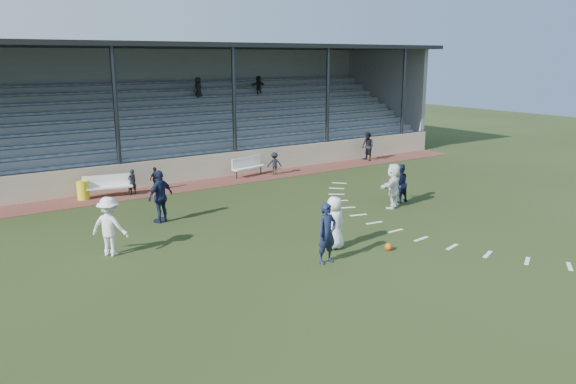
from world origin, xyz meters
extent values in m
plane|color=#253214|center=(0.00, 0.00, 0.00)|extent=(90.00, 90.00, 0.00)
cube|color=brown|center=(0.00, 10.50, 0.01)|extent=(34.00, 2.00, 0.02)
cube|color=beige|center=(0.00, 11.55, 0.60)|extent=(34.00, 0.18, 1.20)
cube|color=white|center=(-3.93, 10.47, 0.45)|extent=(2.04, 0.82, 0.06)
cube|color=white|center=(-3.93, 10.69, 0.70)|extent=(1.97, 0.49, 0.54)
cylinder|color=#2D3035|center=(-4.76, 10.65, 0.22)|extent=(0.06, 0.06, 0.40)
cylinder|color=#2D3035|center=(-3.10, 10.29, 0.22)|extent=(0.06, 0.06, 0.40)
cube|color=white|center=(3.32, 10.83, 0.45)|extent=(2.04, 0.84, 0.06)
cube|color=white|center=(3.32, 11.05, 0.70)|extent=(1.96, 0.51, 0.54)
cylinder|color=#2D3035|center=(2.49, 10.64, 0.22)|extent=(0.06, 0.06, 0.40)
cylinder|color=#2D3035|center=(4.14, 11.03, 0.22)|extent=(0.06, 0.06, 0.40)
cylinder|color=yellow|center=(-4.94, 10.72, 0.42)|extent=(0.50, 0.50, 0.79)
sphere|color=#CB500B|center=(1.23, -1.32, 0.12)|extent=(0.24, 0.24, 0.24)
imported|color=white|center=(-0.09, -0.21, 0.85)|extent=(0.84, 0.55, 1.71)
imported|color=#141C37|center=(-1.06, -1.06, 0.91)|extent=(0.70, 0.49, 1.82)
imported|color=#141C37|center=(5.86, 2.80, 0.81)|extent=(0.79, 0.62, 1.62)
imported|color=white|center=(-6.11, 3.22, 0.92)|extent=(1.30, 1.34, 1.84)
imported|color=#141C37|center=(-3.47, 5.69, 0.98)|extent=(1.24, 0.88, 1.95)
imported|color=white|center=(5.02, 2.33, 0.91)|extent=(1.75, 1.22, 1.81)
imported|color=black|center=(11.28, 10.70, 0.85)|extent=(0.67, 0.84, 1.66)
imported|color=black|center=(-2.90, 10.41, 0.58)|extent=(0.47, 0.38, 1.12)
imported|color=black|center=(-1.75, 10.59, 0.55)|extent=(0.67, 0.45, 1.06)
imported|color=black|center=(4.62, 10.44, 0.60)|extent=(0.85, 0.70, 1.15)
cube|color=gray|center=(0.00, 12.10, 0.60)|extent=(34.00, 0.80, 1.20)
cube|color=gray|center=(0.00, 12.20, 1.25)|extent=(33.00, 0.28, 0.10)
cube|color=gray|center=(0.00, 12.90, 0.80)|extent=(34.00, 0.80, 1.60)
cube|color=gray|center=(0.00, 13.00, 1.65)|extent=(33.00, 0.28, 0.10)
cube|color=gray|center=(0.00, 13.70, 1.00)|extent=(34.00, 0.80, 2.00)
cube|color=gray|center=(0.00, 13.80, 2.05)|extent=(33.00, 0.28, 0.10)
cube|color=gray|center=(0.00, 14.50, 1.20)|extent=(34.00, 0.80, 2.40)
cube|color=gray|center=(0.00, 14.60, 2.45)|extent=(33.00, 0.28, 0.10)
cube|color=gray|center=(0.00, 15.30, 1.40)|extent=(34.00, 0.80, 2.80)
cube|color=gray|center=(0.00, 15.40, 2.85)|extent=(33.00, 0.28, 0.10)
cube|color=gray|center=(0.00, 16.10, 1.60)|extent=(34.00, 0.80, 3.20)
cube|color=gray|center=(0.00, 16.20, 3.25)|extent=(33.00, 0.28, 0.10)
cube|color=gray|center=(0.00, 16.90, 1.80)|extent=(34.00, 0.80, 3.60)
cube|color=gray|center=(0.00, 17.00, 3.65)|extent=(33.00, 0.28, 0.10)
cube|color=gray|center=(0.00, 17.70, 2.00)|extent=(34.00, 0.80, 4.00)
cube|color=gray|center=(0.00, 17.80, 4.05)|extent=(33.00, 0.28, 0.10)
cube|color=gray|center=(0.00, 18.50, 2.20)|extent=(34.00, 0.80, 4.40)
cube|color=gray|center=(0.00, 18.60, 4.45)|extent=(33.00, 0.28, 0.10)
cube|color=gray|center=(0.00, 19.10, 3.20)|extent=(34.00, 0.40, 6.40)
cube|color=gray|center=(16.85, 15.50, 3.20)|extent=(0.30, 7.80, 6.40)
cube|color=black|center=(0.00, 15.20, 6.50)|extent=(34.60, 9.00, 0.22)
cylinder|color=#2D3035|center=(-3.00, 11.65, 3.25)|extent=(0.20, 0.20, 6.50)
cylinder|color=#2D3035|center=(3.00, 11.65, 3.25)|extent=(0.20, 0.20, 6.50)
cylinder|color=#2D3035|center=(9.00, 11.65, 3.25)|extent=(0.20, 0.20, 6.50)
cylinder|color=#2D3035|center=(15.00, 11.65, 3.25)|extent=(0.20, 0.20, 6.50)
cylinder|color=#2D3035|center=(0.00, 11.55, 1.25)|extent=(34.00, 0.05, 0.05)
imported|color=black|center=(3.58, 16.94, 4.19)|extent=(0.68, 0.58, 1.18)
imported|color=black|center=(7.70, 16.94, 4.19)|extent=(1.15, 0.54, 1.19)
cube|color=white|center=(6.12, 7.01, 0.01)|extent=(0.54, 0.61, 0.01)
cube|color=white|center=(5.29, 6.22, 0.01)|extent=(0.59, 0.56, 0.01)
cube|color=white|center=(4.57, 5.34, 0.01)|extent=(0.64, 0.51, 0.01)
cube|color=white|center=(3.96, 4.38, 0.01)|extent=(0.67, 0.44, 0.01)
cube|color=white|center=(3.48, 3.34, 0.01)|extent=(0.70, 0.37, 0.01)
cube|color=white|center=(3.13, 2.26, 0.01)|extent=(0.71, 0.29, 0.01)
cube|color=white|center=(2.92, 1.14, 0.01)|extent=(0.71, 0.21, 0.01)
cube|color=white|center=(2.85, 0.00, 0.01)|extent=(0.70, 0.12, 0.01)
cube|color=white|center=(2.92, -1.14, 0.01)|extent=(0.71, 0.21, 0.01)
cube|color=white|center=(3.13, -2.26, 0.01)|extent=(0.71, 0.29, 0.01)
cube|color=white|center=(3.48, -3.34, 0.01)|extent=(0.70, 0.37, 0.01)
cube|color=white|center=(3.96, -4.38, 0.01)|extent=(0.67, 0.44, 0.01)
cube|color=white|center=(4.57, -5.34, 0.01)|extent=(0.64, 0.51, 0.01)
camera|label=1|loc=(-10.90, -13.34, 5.96)|focal=35.00mm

